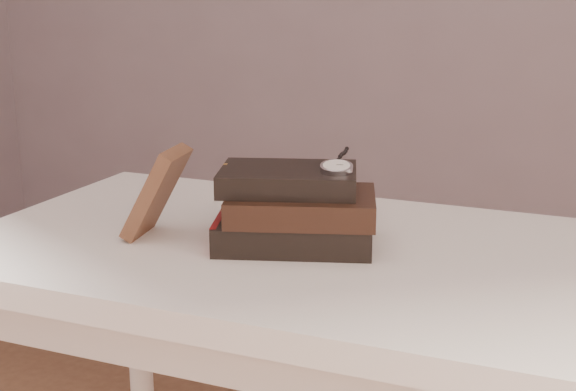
% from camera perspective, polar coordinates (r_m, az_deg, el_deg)
% --- Properties ---
extents(table, '(1.00, 0.60, 0.75)m').
position_cam_1_polar(table, '(1.23, 0.17, -7.45)').
color(table, white).
rests_on(table, ground).
extents(book_stack, '(0.27, 0.22, 0.12)m').
position_cam_1_polar(book_stack, '(1.17, 0.52, -1.04)').
color(book_stack, black).
rests_on(book_stack, table).
extents(journal, '(0.10, 0.11, 0.14)m').
position_cam_1_polar(journal, '(1.22, -9.51, 0.23)').
color(journal, '#47291B').
rests_on(journal, table).
extents(pocket_watch, '(0.06, 0.15, 0.02)m').
position_cam_1_polar(pocket_watch, '(1.15, 3.57, 2.11)').
color(pocket_watch, silver).
rests_on(pocket_watch, book_stack).
extents(eyeglasses, '(0.13, 0.14, 0.05)m').
position_cam_1_polar(eyeglasses, '(1.25, -3.01, 0.54)').
color(eyeglasses, silver).
rests_on(eyeglasses, book_stack).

